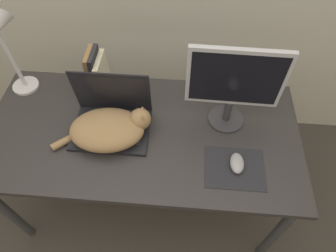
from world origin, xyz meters
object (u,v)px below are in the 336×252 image
external_monitor (234,85)px  computer_mouse (237,163)px  cat (110,129)px  laptop (112,119)px  desk_lamp (4,40)px  book_row (97,74)px

external_monitor → computer_mouse: external_monitor is taller
cat → computer_mouse: (0.55, -0.10, -0.04)m
cat → laptop: bearing=96.3°
laptop → desk_lamp: bearing=158.4°
computer_mouse → desk_lamp: bearing=161.1°
cat → external_monitor: bearing=15.1°
laptop → external_monitor: (0.52, 0.08, 0.18)m
laptop → cat: laptop is taller
cat → desk_lamp: (-0.46, 0.24, 0.26)m
laptop → desk_lamp: size_ratio=0.74×
laptop → computer_mouse: bearing=-16.7°
book_row → desk_lamp: desk_lamp is taller
cat → book_row: 0.31m
cat → desk_lamp: bearing=152.3°
laptop → computer_mouse: (0.56, -0.17, -0.03)m
external_monitor → computer_mouse: bearing=-81.3°
cat → computer_mouse: size_ratio=4.40×
computer_mouse → laptop: bearing=163.3°
computer_mouse → cat: bearing=169.3°
book_row → desk_lamp: size_ratio=0.51×
laptop → desk_lamp: (-0.46, 0.18, 0.27)m
external_monitor → computer_mouse: 0.33m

